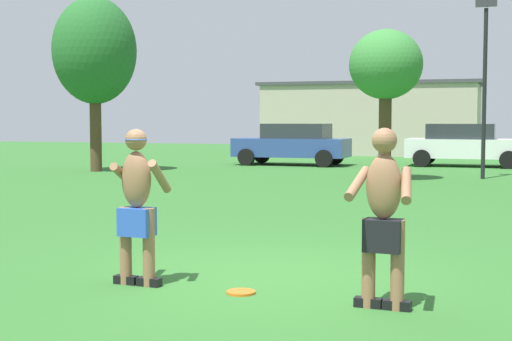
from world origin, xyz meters
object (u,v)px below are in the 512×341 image
(car_blue_near_post, at_px, (293,143))
(lamp_post, at_px, (485,68))
(player_in_black, at_px, (383,214))
(frisbee, at_px, (241,292))
(car_white_far_end, at_px, (465,144))
(tree_right_field, at_px, (386,67))
(tree_left_field, at_px, (95,52))
(player_with_cap, at_px, (137,199))

(car_blue_near_post, relative_size, lamp_post, 0.83)
(player_in_black, bearing_deg, frisbee, 174.38)
(frisbee, bearing_deg, car_white_far_end, 87.27)
(tree_right_field, bearing_deg, car_blue_near_post, 127.14)
(tree_left_field, bearing_deg, car_blue_near_post, 45.23)
(car_white_far_end, height_order, lamp_post, lamp_post)
(player_with_cap, distance_m, tree_right_field, 14.59)
(player_in_black, bearing_deg, car_blue_near_post, 108.17)
(lamp_post, height_order, tree_right_field, lamp_post)
(car_blue_near_post, relative_size, tree_right_field, 1.00)
(car_white_far_end, distance_m, tree_left_field, 13.73)
(player_with_cap, bearing_deg, player_in_black, -3.44)
(player_in_black, xyz_separation_m, tree_right_field, (-2.28, 14.56, 2.35))
(frisbee, relative_size, tree_left_field, 0.05)
(car_white_far_end, bearing_deg, player_in_black, -88.84)
(lamp_post, bearing_deg, car_blue_near_post, 147.99)
(lamp_post, bearing_deg, car_white_far_end, 98.31)
(tree_right_field, bearing_deg, player_in_black, -81.11)
(frisbee, xyz_separation_m, lamp_post, (1.86, 15.81, 3.23))
(car_white_far_end, xyz_separation_m, tree_right_field, (-1.84, -7.09, 2.42))
(frisbee, xyz_separation_m, car_blue_near_post, (-5.23, 20.24, 0.81))
(lamp_post, height_order, tree_left_field, tree_left_field)
(tree_right_field, bearing_deg, lamp_post, 27.60)
(car_blue_near_post, bearing_deg, frisbee, -75.52)
(player_in_black, relative_size, car_blue_near_post, 0.39)
(lamp_post, bearing_deg, tree_right_field, -152.40)
(frisbee, relative_size, car_white_far_end, 0.07)
(player_in_black, relative_size, lamp_post, 0.32)
(player_in_black, relative_size, tree_right_field, 0.39)
(car_blue_near_post, xyz_separation_m, tree_left_field, (-5.34, -5.38, 3.17))
(lamp_post, bearing_deg, frisbee, -96.70)
(car_blue_near_post, distance_m, lamp_post, 8.70)
(player_in_black, relative_size, frisbee, 5.73)
(tree_right_field, bearing_deg, player_with_cap, -91.46)
(player_in_black, relative_size, car_white_far_end, 0.39)
(player_in_black, relative_size, tree_left_field, 0.29)
(frisbee, bearing_deg, tree_left_field, 125.40)
(frisbee, distance_m, car_blue_near_post, 20.92)
(player_with_cap, height_order, tree_right_field, tree_right_field)
(player_in_black, xyz_separation_m, car_blue_near_post, (-6.69, 20.38, -0.07))
(player_in_black, distance_m, lamp_post, 16.13)
(frisbee, xyz_separation_m, tree_left_field, (-10.56, 14.86, 3.98))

